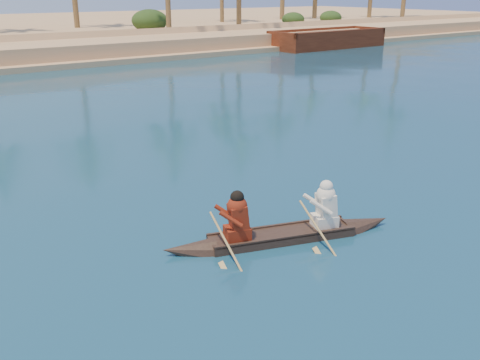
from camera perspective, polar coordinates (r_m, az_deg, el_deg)
ground at (r=14.17m, az=-3.85°, el=0.15°), size 160.00×160.00×0.00m
canoe at (r=10.69m, az=4.49°, el=-5.12°), size 4.78×2.09×1.33m
barge_right at (r=47.34m, az=9.32°, el=14.51°), size 10.66×3.76×1.76m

